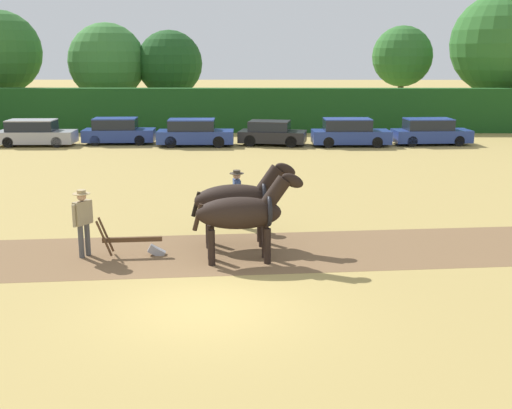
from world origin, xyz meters
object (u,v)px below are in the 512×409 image
at_px(tree_center, 170,64).
at_px(parked_car_center_right, 272,133).
at_px(tree_center_left, 107,62).
at_px(parked_car_center, 194,133).
at_px(draft_horse_lead_right, 239,200).
at_px(plow, 138,244).
at_px(parked_car_right, 350,133).
at_px(farmer_at_plow, 83,217).
at_px(tree_left, 0,52).
at_px(tree_center_right, 402,57).
at_px(draft_horse_lead_left, 244,213).
at_px(farmer_beside_team, 237,193).
at_px(parked_car_far_right, 430,132).
at_px(parked_car_left, 35,133).
at_px(parked_car_center_left, 118,132).
at_px(tree_right, 501,44).

xyz_separation_m(tree_center, parked_car_center_right, (7.67, -12.74, -3.79)).
relative_size(tree_center_left, parked_car_center, 1.70).
relative_size(draft_horse_lead_right, plow, 1.65).
bearing_deg(parked_car_right, parked_car_center, 178.99).
distance_m(farmer_at_plow, parked_car_center, 20.83).
bearing_deg(parked_car_center_right, parked_car_center, -165.46).
relative_size(tree_left, parked_car_right, 1.86).
bearing_deg(parked_car_center, tree_left, 141.22).
bearing_deg(tree_center, tree_center_right, -0.43).
distance_m(tree_center_left, tree_center, 4.70).
bearing_deg(draft_horse_lead_left, tree_left, 113.89).
bearing_deg(draft_horse_lead_left, farmer_beside_team, 88.96).
bearing_deg(tree_center_right, farmer_at_plow, -114.25).
bearing_deg(parked_car_far_right, draft_horse_lead_right, -121.78).
height_order(tree_left, parked_car_left, tree_left).
relative_size(draft_horse_lead_left, parked_car_center, 0.65).
bearing_deg(plow, farmer_at_plow, 177.34).
distance_m(draft_horse_lead_right, parked_car_center_left, 22.02).
height_order(tree_center_left, draft_horse_lead_left, tree_center_left).
xyz_separation_m(farmer_beside_team, parked_car_center, (-3.17, 17.74, -0.30)).
bearing_deg(farmer_beside_team, draft_horse_lead_left, -94.06).
bearing_deg(tree_center_left, draft_horse_lead_left, -71.41).
bearing_deg(tree_center_right, parked_car_far_right, -93.37).
distance_m(parked_car_left, parked_car_center, 9.26).
bearing_deg(parked_car_left, tree_right, 17.98).
bearing_deg(farmer_beside_team, parked_car_right, 62.70).
distance_m(farmer_beside_team, parked_car_center_right, 18.21).
distance_m(farmer_at_plow, parked_car_center_right, 21.88).
height_order(tree_center, parked_car_left, tree_center).
xyz_separation_m(draft_horse_lead_right, parked_car_right, (5.67, 19.80, -0.54)).
xyz_separation_m(farmer_at_plow, farmer_beside_team, (3.90, 3.08, -0.02)).
relative_size(tree_left, parked_car_center_right, 2.06).
relative_size(tree_right, plow, 5.31).
bearing_deg(farmer_beside_team, tree_center_right, 60.50).
xyz_separation_m(farmer_beside_team, parked_car_far_right, (10.62, 18.44, -0.31)).
bearing_deg(tree_center_right, parked_car_center_left, -147.49).
xyz_separation_m(tree_center_right, parked_car_far_right, (-0.73, -12.33, -4.26)).
height_order(draft_horse_lead_left, parked_car_center_right, draft_horse_lead_left).
bearing_deg(farmer_at_plow, parked_car_center, 118.09).
bearing_deg(farmer_at_plow, tree_center_right, 95.84).
height_order(draft_horse_lead_right, parked_car_left, draft_horse_lead_right).
bearing_deg(tree_center_right, draft_horse_lead_right, -108.89).
height_order(tree_center, tree_right, tree_right).
bearing_deg(tree_right, tree_center_left, 177.03).
bearing_deg(farmer_at_plow, tree_center_left, 132.15).
distance_m(tree_left, tree_right, 36.86).
bearing_deg(parked_car_left, parked_car_center_left, 8.43).
xyz_separation_m(farmer_at_plow, parked_car_center, (0.73, 20.82, -0.32)).
distance_m(parked_car_center, parked_car_right, 8.99).
xyz_separation_m(farmer_at_plow, parked_car_center_right, (5.20, 21.24, -0.38)).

